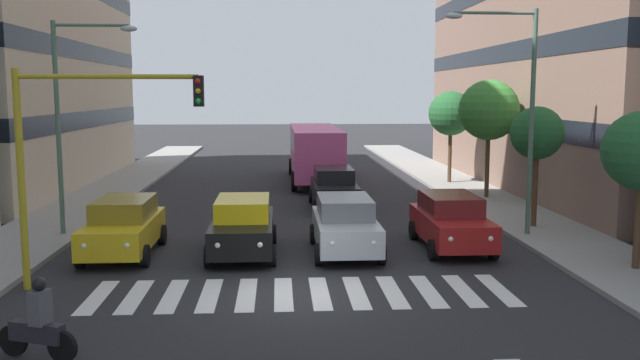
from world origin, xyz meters
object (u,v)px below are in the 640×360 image
car_2 (243,226)px  street_tree_3 (451,114)px  street_lamp_right (71,105)px  street_lamp_left (518,99)px  car_3 (124,226)px  car_1 (345,225)px  motorcycle_with_rider (38,326)px  car_row2_0 (334,187)px  street_tree_1 (537,134)px  traffic_light_gantry (74,141)px  car_0 (451,221)px  street_tree_2 (489,110)px  bus_behind_traffic (315,148)px

car_2 → street_tree_3: 18.51m
street_lamp_right → street_lamp_left: bearing=176.0°
car_3 → street_lamp_left: (-12.65, -1.60, 3.83)m
car_1 → motorcycle_with_rider: bearing=51.0°
car_row2_0 → street_lamp_right: (9.26, 5.42, 3.60)m
street_lamp_right → street_tree_1: street_lamp_right is taller
motorcycle_with_rider → street_tree_1: 17.81m
street_tree_1 → motorcycle_with_rider: bearing=39.2°
street_tree_3 → motorcycle_with_rider: bearing=59.5°
street_tree_3 → traffic_light_gantry: bearing=52.6°
car_0 → street_lamp_left: (-2.52, -1.37, 3.83)m
motorcycle_with_rider → street_tree_2: 22.98m
car_2 → street_tree_2: size_ratio=0.83×
car_2 → street_tree_2: (-10.64, -9.88, 3.23)m
street_tree_2 → street_lamp_left: bearing=78.9°
street_lamp_left → street_tree_2: 8.29m
traffic_light_gantry → street_tree_1: bearing=-155.4°
car_0 → street_lamp_left: size_ratio=0.59×
car_1 → car_0: bearing=-173.6°
car_1 → car_2: (3.13, 0.01, 0.00)m
street_lamp_left → street_lamp_right: street_lamp_left is taller
car_row2_0 → street_tree_3: 10.12m
motorcycle_with_rider → traffic_light_gantry: size_ratio=0.29×
street_lamp_right → street_tree_1: size_ratio=1.66×
street_lamp_right → street_tree_2: (-16.43, -7.08, -0.38)m
street_tree_1 → street_tree_3: street_tree_3 is taller
car_1 → motorcycle_with_rider: (6.49, 8.02, -0.24)m
street_tree_2 → bus_behind_traffic: bearing=-43.3°
car_3 → street_lamp_right: street_lamp_right is taller
car_2 → motorcycle_with_rider: size_ratio=2.74×
street_tree_2 → car_0: bearing=66.6°
motorcycle_with_rider → street_tree_3: bearing=-120.5°
bus_behind_traffic → street_lamp_right: (8.92, 14.15, 2.63)m
street_lamp_right → street_tree_1: 16.09m
car_1 → street_lamp_right: 10.02m
street_tree_2 → street_tree_3: 5.28m
car_row2_0 → traffic_light_gantry: bearing=57.5°
car_3 → car_row2_0: size_ratio=1.00×
bus_behind_traffic → street_tree_1: (-7.13, 13.84, 1.60)m
car_2 → car_row2_0: bearing=-112.9°
street_lamp_right → street_tree_3: street_lamp_right is taller
traffic_light_gantry → street_tree_1: 15.59m
motorcycle_with_rider → car_2: bearing=-112.8°
car_0 → street_lamp_left: bearing=-151.4°
car_3 → street_tree_2: bearing=-145.7°
motorcycle_with_rider → street_tree_2: bearing=-128.1°
traffic_light_gantry → car_2: bearing=-139.2°
street_lamp_right → street_tree_1: bearing=-178.9°
motorcycle_with_rider → street_lamp_left: street_lamp_left is taller
traffic_light_gantry → street_lamp_right: 6.50m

